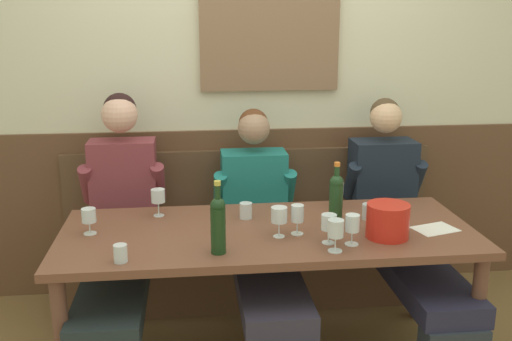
# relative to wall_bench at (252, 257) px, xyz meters

# --- Properties ---
(room_wall_back) EXTENTS (6.80, 0.12, 2.80)m
(room_wall_back) POSITION_rel_wall_bench_xyz_m (0.00, 0.26, 1.12)
(room_wall_back) COLOR beige
(room_wall_back) RESTS_ON ground
(wood_wainscot_panel) EXTENTS (6.80, 0.03, 1.06)m
(wood_wainscot_panel) POSITION_rel_wall_bench_xyz_m (0.00, 0.21, 0.25)
(wood_wainscot_panel) COLOR brown
(wood_wainscot_panel) RESTS_ON ground
(wall_bench) EXTENTS (2.36, 0.42, 0.94)m
(wall_bench) POSITION_rel_wall_bench_xyz_m (0.00, 0.00, 0.00)
(wall_bench) COLOR brown
(wall_bench) RESTS_ON ground
(dining_table) EXTENTS (2.06, 0.84, 0.74)m
(dining_table) POSITION_rel_wall_bench_xyz_m (0.00, -0.72, 0.37)
(dining_table) COLOR brown
(dining_table) RESTS_ON ground
(person_center_left_seat) EXTENTS (0.49, 1.31, 1.34)m
(person_center_left_seat) POSITION_rel_wall_bench_xyz_m (-0.77, -0.36, 0.37)
(person_center_left_seat) COLOR #282B2F
(person_center_left_seat) RESTS_ON ground
(person_right_seat) EXTENTS (0.50, 1.31, 1.23)m
(person_right_seat) POSITION_rel_wall_bench_xyz_m (0.01, -0.39, 0.31)
(person_right_seat) COLOR #363436
(person_right_seat) RESTS_ON ground
(person_left_seat) EXTENTS (0.49, 1.31, 1.28)m
(person_left_seat) POSITION_rel_wall_bench_xyz_m (0.82, -0.37, 0.34)
(person_left_seat) COLOR #2B323A
(person_left_seat) RESTS_ON ground
(ice_bucket) EXTENTS (0.21, 0.21, 0.17)m
(ice_bucket) POSITION_rel_wall_bench_xyz_m (0.56, -0.89, 0.54)
(ice_bucket) COLOR red
(ice_bucket) RESTS_ON dining_table
(wine_bottle_clear_water) EXTENTS (0.07, 0.07, 0.34)m
(wine_bottle_clear_water) POSITION_rel_wall_bench_xyz_m (0.34, -0.74, 0.61)
(wine_bottle_clear_water) COLOR #1D3C1D
(wine_bottle_clear_water) RESTS_ON dining_table
(wine_bottle_amber_mid) EXTENTS (0.07, 0.07, 0.34)m
(wine_bottle_amber_mid) POSITION_rel_wall_bench_xyz_m (-0.26, -0.99, 0.60)
(wine_bottle_amber_mid) COLOR #193518
(wine_bottle_amber_mid) RESTS_ON dining_table
(wine_glass_left_end) EXTENTS (0.07, 0.07, 0.15)m
(wine_glass_left_end) POSITION_rel_wall_bench_xyz_m (0.36, -0.96, 0.55)
(wine_glass_left_end) COLOR silver
(wine_glass_left_end) RESTS_ON dining_table
(wine_glass_mid_left) EXTENTS (0.07, 0.07, 0.15)m
(wine_glass_mid_left) POSITION_rel_wall_bench_xyz_m (-0.55, -0.45, 0.56)
(wine_glass_mid_left) COLOR silver
(wine_glass_mid_left) RESTS_ON dining_table
(wine_glass_by_bottle) EXTENTS (0.07, 0.07, 0.14)m
(wine_glass_by_bottle) POSITION_rel_wall_bench_xyz_m (0.26, -0.93, 0.55)
(wine_glass_by_bottle) COLOR silver
(wine_glass_by_bottle) RESTS_ON dining_table
(wine_glass_center_rear) EXTENTS (0.07, 0.07, 0.15)m
(wine_glass_center_rear) POSITION_rel_wall_bench_xyz_m (0.26, -1.03, 0.56)
(wine_glass_center_rear) COLOR silver
(wine_glass_center_rear) RESTS_ON dining_table
(wine_glass_mid_right) EXTENTS (0.07, 0.07, 0.13)m
(wine_glass_mid_right) POSITION_rel_wall_bench_xyz_m (-0.87, -0.68, 0.54)
(wine_glass_mid_right) COLOR silver
(wine_glass_mid_right) RESTS_ON dining_table
(wine_glass_center_front) EXTENTS (0.08, 0.08, 0.15)m
(wine_glass_center_front) POSITION_rel_wall_bench_xyz_m (0.43, -0.41, 0.56)
(wine_glass_center_front) COLOR silver
(wine_glass_center_front) RESTS_ON dining_table
(wine_glass_near_bucket) EXTENTS (0.06, 0.06, 0.15)m
(wine_glass_near_bucket) POSITION_rel_wall_bench_xyz_m (0.13, -0.80, 0.55)
(wine_glass_near_bucket) COLOR silver
(wine_glass_near_bucket) RESTS_ON dining_table
(wine_glass_right_end) EXTENTS (0.08, 0.08, 0.15)m
(wine_glass_right_end) POSITION_rel_wall_bench_xyz_m (0.04, -0.82, 0.56)
(wine_glass_right_end) COLOR silver
(wine_glass_right_end) RESTS_ON dining_table
(water_tumbler_center) EXTENTS (0.07, 0.07, 0.08)m
(water_tumbler_center) POSITION_rel_wall_bench_xyz_m (0.54, -0.63, 0.50)
(water_tumbler_center) COLOR silver
(water_tumbler_center) RESTS_ON dining_table
(water_tumbler_right) EXTENTS (0.06, 0.06, 0.08)m
(water_tumbler_right) POSITION_rel_wall_bench_xyz_m (-0.69, -1.04, 0.49)
(water_tumbler_right) COLOR silver
(water_tumbler_right) RESTS_ON dining_table
(water_tumbler_left) EXTENTS (0.07, 0.07, 0.08)m
(water_tumbler_left) POSITION_rel_wall_bench_xyz_m (-0.09, -0.54, 0.50)
(water_tumbler_left) COLOR silver
(water_tumbler_left) RESTS_ON dining_table
(tasting_sheet_left_guest) EXTENTS (0.24, 0.20, 0.00)m
(tasting_sheet_left_guest) POSITION_rel_wall_bench_xyz_m (0.83, -0.81, 0.46)
(tasting_sheet_left_guest) COLOR white
(tasting_sheet_left_guest) RESTS_ON dining_table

